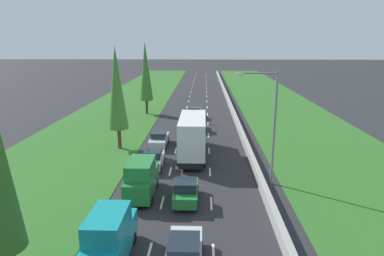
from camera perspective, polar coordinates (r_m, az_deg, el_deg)
name	(u,v)px	position (r m, az deg, el deg)	size (l,w,h in m)	color
ground_plane	(197,104)	(62.21, 0.91, 4.01)	(300.00, 300.00, 0.00)	#28282B
grass_verge_left	(128,104)	(63.71, -10.57, 4.03)	(14.00, 140.00, 0.04)	#2D6623
grass_verge_right	(277,104)	(63.58, 13.98, 3.83)	(14.00, 140.00, 0.04)	#2D6623
median_barrier	(229,102)	(62.29, 6.17, 4.34)	(0.44, 120.00, 0.85)	#9E9B93
lane_markings	(197,104)	(62.21, 0.91, 4.02)	(3.64, 116.00, 0.01)	white
silver_sedan_centre_lane	(184,254)	(18.30, -1.29, -20.23)	(1.82, 4.50, 1.64)	silver
teal_van_left_lane	(110,237)	(18.97, -13.56, -17.19)	(1.96, 4.90, 2.82)	teal
green_hatchback_centre_lane	(186,191)	(24.67, -1.02, -10.47)	(1.74, 3.90, 1.72)	#237A33
white_box_truck_centre_lane	(193,135)	(33.60, 0.14, -1.18)	(2.46, 9.40, 4.18)	black
blue_hatchback_centre_lane	(196,124)	(43.64, 0.73, 0.64)	(1.74, 3.90, 1.72)	#1E47B7
green_van_left_lane	(141,178)	(25.65, -8.42, -8.25)	(1.96, 4.90, 2.82)	#237A33
silver_hatchback_left_lane	(153,159)	(31.14, -6.47, -5.16)	(1.74, 3.90, 1.72)	silver
silver_sedan_left_lane	(159,139)	(37.38, -5.50, -1.82)	(1.82, 4.50, 1.64)	silver
teal_sedan_centre_lane	(195,113)	(50.75, 0.42, 2.57)	(1.82, 4.50, 1.64)	teal
poplar_tree_second	(117,88)	(36.06, -12.43, 6.45)	(2.07, 2.07, 10.77)	#4C3823
poplar_tree_third	(146,72)	(53.41, -7.73, 9.30)	(2.08, 2.08, 11.08)	#4C3823
street_light_mast	(270,120)	(26.98, 12.91, 1.23)	(3.20, 0.28, 9.00)	gray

